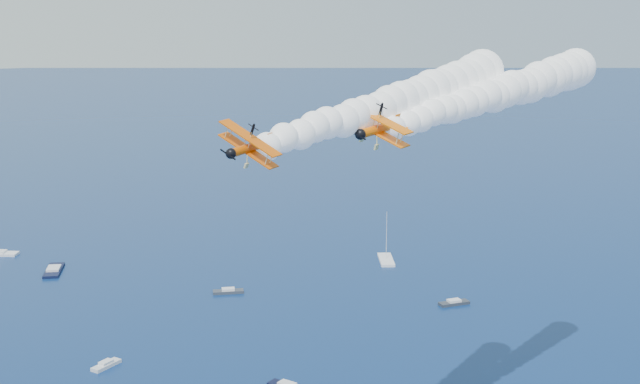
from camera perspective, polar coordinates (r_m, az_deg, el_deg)
name	(u,v)px	position (r m, az deg, el deg)	size (l,w,h in m)	color
biplane_lead	(379,129)	(99.00, 4.00, 4.26)	(7.94, 8.91, 5.37)	#FF6B05
biplane_trail	(250,148)	(83.51, -4.73, 3.00)	(6.49, 7.28, 4.38)	#DB5404
smoke_trail_lead	(499,93)	(121.85, 11.97, 6.51)	(52.27, 24.62, 10.55)	white
smoke_trail_trail	(395,102)	(105.67, 5.06, 6.08)	(50.31, 28.93, 10.55)	white
spectator_boats	(44,352)	(182.51, -18.10, -10.24)	(237.07, 183.66, 0.70)	silver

